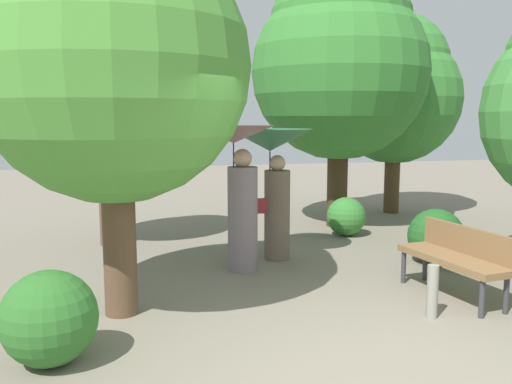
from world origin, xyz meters
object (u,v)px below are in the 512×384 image
(park_bench, at_px, (457,255))
(tree_mid_right, at_px, (340,58))
(person_right, at_px, (272,162))
(tree_near_right, at_px, (395,88))
(tree_mid_left, at_px, (104,96))
(path_marker_post, at_px, (432,291))
(person_left, at_px, (238,174))
(tree_near_left, at_px, (113,43))

(park_bench, relative_size, tree_mid_right, 0.30)
(person_right, height_order, tree_near_right, tree_near_right)
(park_bench, distance_m, tree_mid_right, 5.14)
(tree_near_right, bearing_deg, tree_mid_right, -147.81)
(person_right, distance_m, tree_mid_left, 3.03)
(tree_mid_left, relative_size, tree_mid_right, 0.72)
(path_marker_post, bearing_deg, tree_near_right, 65.82)
(person_right, height_order, path_marker_post, person_right)
(tree_mid_left, xyz_separation_m, path_marker_post, (3.41, -4.30, -2.18))
(person_left, xyz_separation_m, person_right, (0.61, 0.46, 0.11))
(park_bench, distance_m, tree_near_right, 6.25)
(person_right, relative_size, path_marker_post, 3.39)
(person_right, relative_size, park_bench, 1.26)
(tree_mid_left, height_order, path_marker_post, tree_mid_left)
(person_right, xyz_separation_m, tree_near_right, (3.72, 3.29, 1.29))
(tree_near_left, xyz_separation_m, tree_mid_right, (4.15, 3.97, 0.38))
(tree_near_right, bearing_deg, tree_near_left, -139.33)
(tree_near_right, bearing_deg, park_bench, -110.45)
(park_bench, relative_size, tree_near_left, 0.35)
(person_left, distance_m, person_right, 0.77)
(person_left, xyz_separation_m, tree_near_right, (4.33, 3.75, 1.40))
(person_right, xyz_separation_m, tree_mid_left, (-2.39, 1.57, 0.99))
(tree_near_left, xyz_separation_m, tree_near_right, (5.92, 5.09, -0.11))
(tree_mid_left, distance_m, path_marker_post, 5.90)
(park_bench, height_order, path_marker_post, park_bench)
(person_right, xyz_separation_m, path_marker_post, (1.02, -2.73, -1.19))
(tree_mid_right, bearing_deg, tree_mid_left, -172.11)
(tree_near_left, bearing_deg, path_marker_post, -16.12)
(park_bench, xyz_separation_m, tree_mid_left, (-4.08, 3.74, 1.95))
(person_left, height_order, path_marker_post, person_left)
(tree_near_right, distance_m, tree_mid_right, 2.16)
(person_left, height_order, tree_mid_right, tree_mid_right)
(park_bench, height_order, tree_near_left, tree_near_left)
(tree_near_left, height_order, path_marker_post, tree_near_left)
(tree_near_left, relative_size, tree_near_right, 1.03)
(person_left, relative_size, person_right, 1.03)
(tree_mid_right, bearing_deg, person_right, -131.79)
(person_left, bearing_deg, tree_near_right, -50.65)
(person_right, relative_size, tree_mid_right, 0.38)
(park_bench, bearing_deg, tree_near_left, -103.31)
(tree_mid_right, bearing_deg, person_left, -134.18)
(person_left, relative_size, park_bench, 1.30)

